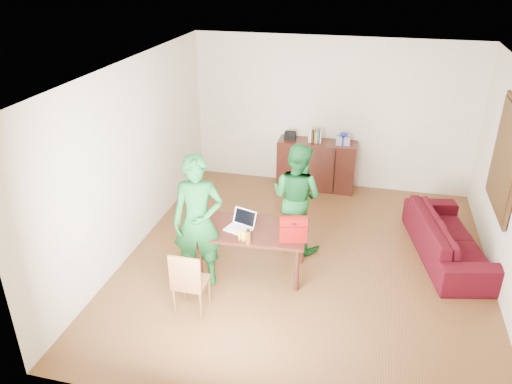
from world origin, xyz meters
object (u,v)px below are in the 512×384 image
(table, at_px, (252,234))
(bottle, at_px, (248,236))
(person_near, at_px, (198,222))
(person_far, at_px, (296,197))
(chair, at_px, (191,293))
(laptop, at_px, (238,227))
(sofa, at_px, (449,238))
(red_bag, at_px, (293,230))

(table, relative_size, bottle, 7.39)
(person_near, distance_m, person_far, 1.58)
(chair, height_order, laptop, laptop)
(table, xyz_separation_m, person_far, (0.45, 0.80, 0.21))
(chair, relative_size, person_near, 0.48)
(person_near, distance_m, sofa, 3.58)
(table, distance_m, person_near, 0.78)
(chair, xyz_separation_m, laptop, (0.35, 0.89, 0.47))
(person_near, height_order, bottle, person_near)
(chair, distance_m, sofa, 3.73)
(table, distance_m, sofa, 2.84)
(table, bearing_deg, person_near, -152.57)
(table, distance_m, laptop, 0.22)
(laptop, height_order, sofa, laptop)
(chair, distance_m, person_near, 0.89)
(laptop, bearing_deg, chair, -93.49)
(table, xyz_separation_m, person_near, (-0.61, -0.37, 0.30))
(sofa, bearing_deg, person_far, 83.95)
(table, bearing_deg, bottle, -87.36)
(sofa, bearing_deg, person_near, 101.14)
(person_far, height_order, bottle, person_far)
(bottle, relative_size, red_bag, 0.58)
(table, height_order, sofa, table)
(table, bearing_deg, sofa, 18.11)
(person_far, distance_m, sofa, 2.24)
(person_near, relative_size, sofa, 0.88)
(bottle, distance_m, red_bag, 0.58)
(chair, distance_m, laptop, 1.06)
(chair, relative_size, red_bag, 2.45)
(table, distance_m, chair, 1.15)
(person_far, bearing_deg, table, 82.54)
(sofa, bearing_deg, bottle, 106.30)
(person_far, xyz_separation_m, bottle, (-0.41, -1.17, -0.03))
(person_near, bearing_deg, laptop, 20.26)
(bottle, height_order, red_bag, red_bag)
(chair, bearing_deg, laptop, 68.39)
(table, xyz_separation_m, bottle, (0.04, -0.37, 0.18))
(table, distance_m, person_far, 0.94)
(person_near, xyz_separation_m, red_bag, (1.18, 0.24, -0.09))
(person_near, xyz_separation_m, sofa, (3.24, 1.41, -0.59))
(sofa, bearing_deg, chair, 110.24)
(laptop, bearing_deg, red_bag, 14.22)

